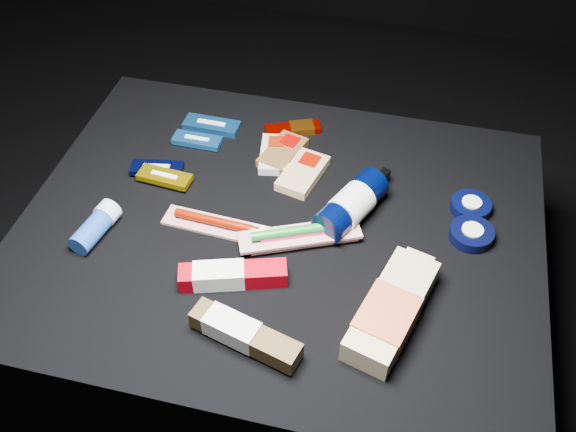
% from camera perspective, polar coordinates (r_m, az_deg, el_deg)
% --- Properties ---
extents(ground, '(3.00, 3.00, 0.00)m').
position_cam_1_polar(ground, '(1.53, -0.65, -11.09)').
color(ground, black).
rests_on(ground, ground).
extents(cloth_table, '(0.98, 0.78, 0.40)m').
position_cam_1_polar(cloth_table, '(1.37, -0.71, -6.57)').
color(cloth_table, black).
rests_on(cloth_table, ground).
extents(luna_bar_0, '(0.12, 0.05, 0.02)m').
position_cam_1_polar(luna_bar_0, '(1.43, -6.80, 8.01)').
color(luna_bar_0, '#165392').
rests_on(luna_bar_0, cloth_table).
extents(luna_bar_1, '(0.10, 0.04, 0.01)m').
position_cam_1_polar(luna_bar_1, '(1.40, -8.07, 6.68)').
color(luna_bar_1, '#1C66B1').
rests_on(luna_bar_1, cloth_table).
extents(luna_bar_2, '(0.11, 0.06, 0.01)m').
position_cam_1_polar(luna_bar_2, '(1.34, -11.57, 4.19)').
color(luna_bar_2, black).
rests_on(luna_bar_2, cloth_table).
extents(luna_bar_3, '(0.11, 0.05, 0.01)m').
position_cam_1_polar(luna_bar_3, '(1.31, -10.91, 3.41)').
color(luna_bar_3, '#A98804').
rests_on(luna_bar_3, cloth_table).
extents(clif_bar_0, '(0.09, 0.13, 0.02)m').
position_cam_1_polar(clif_bar_0, '(1.35, -0.36, 5.78)').
color(clif_bar_0, '#53361B').
rests_on(clif_bar_0, cloth_table).
extents(clif_bar_1, '(0.08, 0.12, 0.02)m').
position_cam_1_polar(clif_bar_1, '(1.35, -1.12, 5.64)').
color(clif_bar_1, '#ADADA6').
rests_on(clif_bar_1, cloth_table).
extents(clif_bar_2, '(0.09, 0.14, 0.02)m').
position_cam_1_polar(clif_bar_2, '(1.31, 1.43, 3.96)').
color(clif_bar_2, tan).
rests_on(clif_bar_2, cloth_table).
extents(power_bar, '(0.13, 0.08, 0.01)m').
position_cam_1_polar(power_bar, '(1.42, 0.70, 7.78)').
color(power_bar, '#810500').
rests_on(power_bar, cloth_table).
extents(lotion_bottle, '(0.13, 0.21, 0.07)m').
position_cam_1_polar(lotion_bottle, '(1.21, 5.64, 1.01)').
color(lotion_bottle, black).
rests_on(lotion_bottle, cloth_table).
extents(cream_tin_upper, '(0.08, 0.08, 0.02)m').
position_cam_1_polar(cream_tin_upper, '(1.28, 15.94, 0.84)').
color(cream_tin_upper, black).
rests_on(cream_tin_upper, cloth_table).
extents(cream_tin_lower, '(0.08, 0.08, 0.03)m').
position_cam_1_polar(cream_tin_lower, '(1.23, 16.00, -1.55)').
color(cream_tin_lower, black).
rests_on(cream_tin_lower, cloth_table).
extents(bodywash_bottle, '(0.14, 0.25, 0.05)m').
position_cam_1_polar(bodywash_bottle, '(1.07, 9.12, -8.39)').
color(bodywash_bottle, tan).
rests_on(bodywash_bottle, cloth_table).
extents(deodorant_stick, '(0.06, 0.11, 0.05)m').
position_cam_1_polar(deodorant_stick, '(1.23, -16.70, -0.89)').
color(deodorant_stick, navy).
rests_on(deodorant_stick, cloth_table).
extents(toothbrush_pack_0, '(0.21, 0.06, 0.02)m').
position_cam_1_polar(toothbrush_pack_0, '(1.21, -6.17, -0.74)').
color(toothbrush_pack_0, silver).
rests_on(toothbrush_pack_0, cloth_table).
extents(toothbrush_pack_1, '(0.20, 0.12, 0.02)m').
position_cam_1_polar(toothbrush_pack_1, '(1.17, 1.50, -1.78)').
color(toothbrush_pack_1, '#AEA6A2').
rests_on(toothbrush_pack_1, cloth_table).
extents(toothbrush_pack_2, '(0.23, 0.14, 0.03)m').
position_cam_1_polar(toothbrush_pack_2, '(1.17, 1.21, -1.50)').
color(toothbrush_pack_2, silver).
rests_on(toothbrush_pack_2, cloth_table).
extents(toothpaste_carton_red, '(0.19, 0.10, 0.04)m').
position_cam_1_polar(toothpaste_carton_red, '(1.12, -5.35, -5.28)').
color(toothpaste_carton_red, '#8C000B').
rests_on(toothpaste_carton_red, cloth_table).
extents(toothpaste_carton_green, '(0.19, 0.09, 0.04)m').
position_cam_1_polar(toothpaste_carton_green, '(1.04, -4.23, -10.31)').
color(toothpaste_carton_green, '#3C2E13').
rests_on(toothpaste_carton_green, cloth_table).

